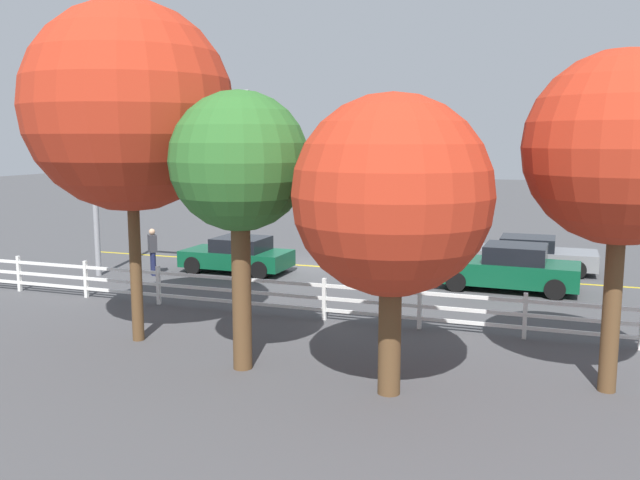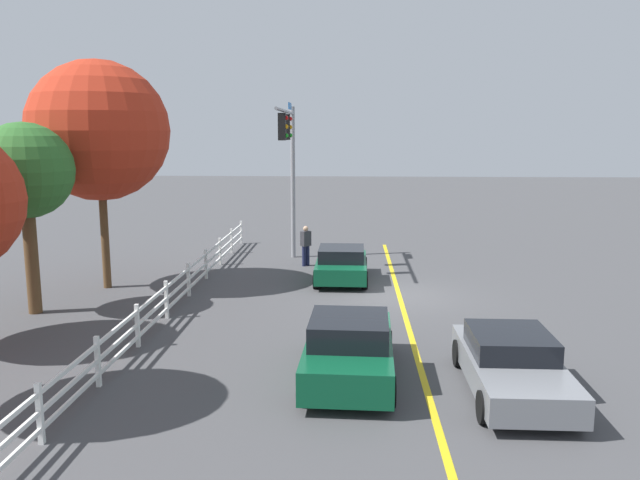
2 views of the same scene
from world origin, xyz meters
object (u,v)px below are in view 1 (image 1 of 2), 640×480
car_0 (532,255)px  tree_1 (129,107)px  car_2 (238,255)px  car_1 (510,268)px  tree_2 (622,149)px  tree_0 (239,164)px  tree_3 (392,196)px  pedestrian (153,250)px

car_0 → tree_1: tree_1 is taller
car_2 → tree_1: 9.89m
car_1 → tree_2: (-2.45, 8.57, 3.97)m
car_1 → tree_1: size_ratio=0.56×
car_1 → tree_0: bearing=65.7°
car_1 → car_2: car_1 is taller
car_0 → tree_0: bearing=-111.9°
car_0 → tree_1: 15.81m
tree_1 → tree_2: bearing=-179.0°
tree_2 → tree_3: 4.34m
tree_0 → tree_2: tree_2 is taller
tree_0 → tree_2: 7.36m
tree_0 → tree_3: size_ratio=1.02×
pedestrian → tree_2: bearing=110.7°
car_0 → tree_0: tree_0 is taller
tree_0 → tree_3: bearing=173.9°
tree_2 → tree_3: size_ratio=1.14×
tree_0 → car_0: bearing=-112.1°
car_1 → tree_1: bearing=49.1°
tree_0 → tree_2: (-7.26, -1.19, 0.32)m
pedestrian → tree_3: (-10.71, 8.25, 2.88)m
car_1 → tree_2: 9.76m
pedestrian → tree_1: size_ratio=0.21×
car_2 → tree_2: 15.16m
car_0 → tree_2: tree_2 is taller
pedestrian → tree_3: bearing=97.7°
car_1 → pedestrian: 12.38m
tree_0 → tree_3: (-3.29, 0.35, -0.54)m
tree_1 → car_0: bearing=-125.4°
tree_1 → tree_2: (-10.57, -0.19, -0.91)m
car_1 → tree_2: bearing=107.9°
car_1 → car_2: bearing=3.9°
pedestrian → tree_3: tree_3 is taller
pedestrian → tree_1: tree_1 is taller
car_2 → tree_3: 13.09m
car_0 → tree_1: bearing=-125.1°
car_0 → tree_2: 12.85m
car_2 → pedestrian: (2.62, 1.54, 0.29)m
tree_0 → car_1: bearing=-116.3°
car_1 → tree_1: tree_1 is taller
car_0 → pedestrian: bearing=-157.1°
car_2 → tree_3: (-8.09, 9.78, 3.18)m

